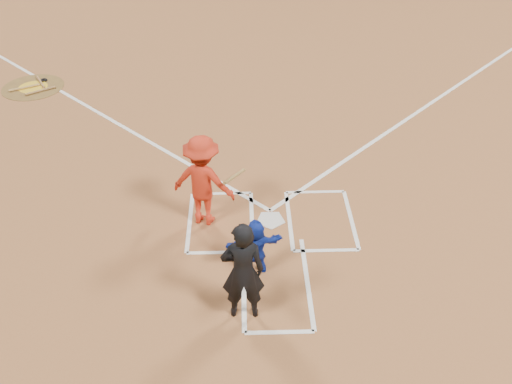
{
  "coord_description": "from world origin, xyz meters",
  "views": [
    {
      "loc": [
        -0.54,
        -8.71,
        7.08
      ],
      "look_at": [
        -0.3,
        -0.4,
        1.0
      ],
      "focal_mm": 40.0,
      "sensor_mm": 36.0,
      "label": 1
    }
  ],
  "objects_px": {
    "catcher": "(256,247)",
    "batter_at_plate": "(203,181)",
    "home_plate": "(271,220)",
    "umpire": "(243,272)",
    "on_deck_circle": "(33,87)"
  },
  "relations": [
    {
      "from": "catcher",
      "to": "batter_at_plate",
      "type": "relative_size",
      "value": 0.58
    },
    {
      "from": "batter_at_plate",
      "to": "catcher",
      "type": "bearing_deg",
      "value": -56.63
    },
    {
      "from": "home_plate",
      "to": "umpire",
      "type": "distance_m",
      "value": 2.61
    },
    {
      "from": "umpire",
      "to": "batter_at_plate",
      "type": "relative_size",
      "value": 0.99
    },
    {
      "from": "on_deck_circle",
      "to": "batter_at_plate",
      "type": "distance_m",
      "value": 7.97
    },
    {
      "from": "on_deck_circle",
      "to": "umpire",
      "type": "height_order",
      "value": "umpire"
    },
    {
      "from": "on_deck_circle",
      "to": "catcher",
      "type": "height_order",
      "value": "catcher"
    },
    {
      "from": "home_plate",
      "to": "on_deck_circle",
      "type": "xyz_separation_m",
      "value": [
        -6.38,
        6.11,
        -0.0
      ]
    },
    {
      "from": "home_plate",
      "to": "catcher",
      "type": "height_order",
      "value": "catcher"
    },
    {
      "from": "catcher",
      "to": "batter_at_plate",
      "type": "bearing_deg",
      "value": -69.44
    },
    {
      "from": "catcher",
      "to": "umpire",
      "type": "relative_size",
      "value": 0.59
    },
    {
      "from": "on_deck_circle",
      "to": "catcher",
      "type": "relative_size",
      "value": 1.55
    },
    {
      "from": "on_deck_circle",
      "to": "umpire",
      "type": "distance_m",
      "value": 10.33
    },
    {
      "from": "on_deck_circle",
      "to": "umpire",
      "type": "relative_size",
      "value": 0.91
    },
    {
      "from": "home_plate",
      "to": "umpire",
      "type": "height_order",
      "value": "umpire"
    }
  ]
}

